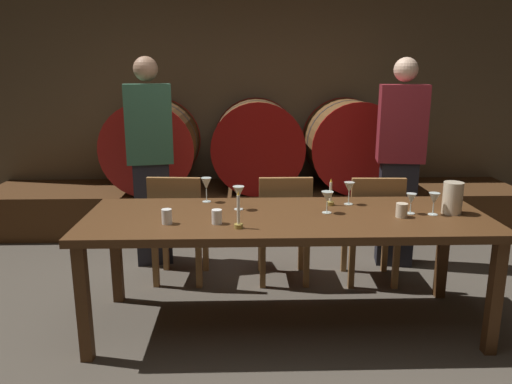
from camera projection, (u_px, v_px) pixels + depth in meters
ground_plane at (265, 348)px, 3.02m from camera, size 7.99×7.99×0.00m
back_wall at (253, 92)px, 5.55m from camera, size 6.15×0.24×2.83m
barrel_shelf at (255, 207)px, 5.30m from camera, size 5.53×0.90×0.45m
wine_barrel_left at (153, 145)px, 5.11m from camera, size 0.92×0.82×0.92m
wine_barrel_center at (257, 145)px, 5.14m from camera, size 0.92×0.82×0.92m
wine_barrel_right at (350, 144)px, 5.17m from camera, size 0.92×0.82×0.92m
dining_table at (286, 225)px, 3.15m from camera, size 2.55×0.89×0.76m
chair_left at (178, 224)px, 3.86m from camera, size 0.43×0.43×0.88m
chair_center at (284, 224)px, 3.85m from camera, size 0.40×0.40×0.88m
chair_right at (373, 224)px, 3.84m from camera, size 0.41×0.41×0.88m
guest_left at (150, 161)px, 4.18m from camera, size 0.42×0.31×1.76m
guest_right at (399, 162)px, 4.16m from camera, size 0.41×0.30×1.76m
candle_left at (238, 218)px, 2.86m from camera, size 0.05×0.05×0.22m
candle_right at (330, 198)px, 3.35m from camera, size 0.05×0.05×0.19m
pitcher at (453, 198)px, 3.15m from camera, size 0.12×0.12×0.20m
wine_glass_far_left at (206, 184)px, 3.42m from camera, size 0.07×0.07×0.17m
wine_glass_left at (238, 193)px, 3.23m from camera, size 0.08×0.08×0.16m
wine_glass_center_left at (327, 197)px, 3.15m from camera, size 0.08×0.08×0.14m
wine_glass_center_right at (349, 188)px, 3.36m from camera, size 0.07×0.07×0.16m
wine_glass_right at (411, 200)px, 3.14m from camera, size 0.06×0.06×0.13m
wine_glass_far_right at (434, 199)px, 3.11m from camera, size 0.07×0.07×0.14m
cup_left at (167, 216)px, 2.95m from camera, size 0.06×0.06×0.09m
cup_center at (217, 217)px, 2.95m from camera, size 0.06×0.06×0.09m
cup_right at (402, 210)px, 3.08m from camera, size 0.07×0.07×0.09m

